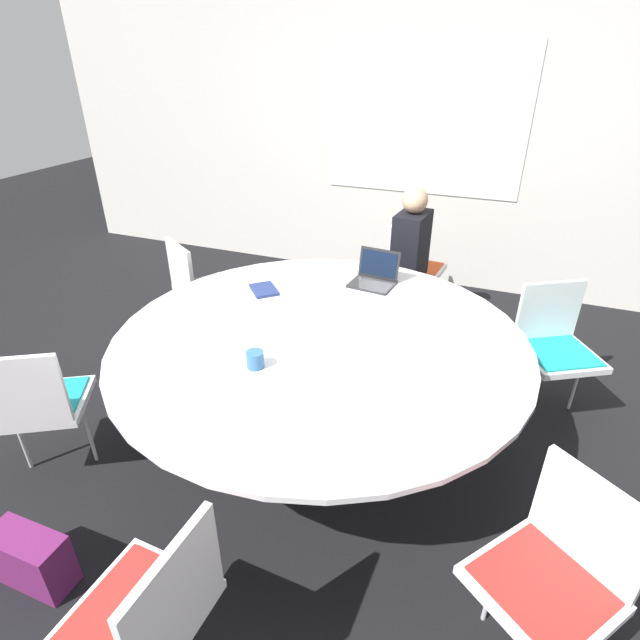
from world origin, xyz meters
The scene contains 14 objects.
ground_plane centered at (0.00, 0.00, 0.00)m, with size 16.00×16.00×0.00m, color black.
wall_back centered at (0.00, 2.64, 1.35)m, with size 8.00×0.07×2.70m.
conference_table centered at (0.00, 0.00, 0.63)m, with size 2.29×2.29×0.72m.
chair_0 centered at (0.13, 1.81, 0.51)m, with size 0.46×0.48×0.86m.
chair_1 centered at (-1.32, 0.75, 0.51)m, with size 0.60×0.59×0.86m.
chair_2 centered at (-1.27, -0.82, 0.51)m, with size 0.59×0.58×0.86m.
chair_3 centered at (-0.01, -1.51, 0.51)m, with size 0.44×0.46×0.86m.
chair_4 centered at (1.24, -0.86, 0.51)m, with size 0.60×0.60×0.86m.
chair_5 centered at (1.27, 0.83, 0.51)m, with size 0.59×0.59×0.86m.
person_0 centered at (0.18, 1.56, 0.71)m, with size 0.29×0.38×1.21m.
laptop centered at (0.09, 0.80, 0.78)m, with size 0.31×0.28×0.21m.
spiral_notebook centered at (-0.55, 0.40, 0.73)m, with size 0.25×0.26×0.02m.
coffee_cup centered at (-0.19, -0.40, 0.77)m, with size 0.09×0.09×0.09m.
handbag centered at (-0.85, -1.36, 0.14)m, with size 0.36×0.16×0.28m.
Camera 1 is at (0.87, -2.22, 2.13)m, focal length 28.00 mm.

